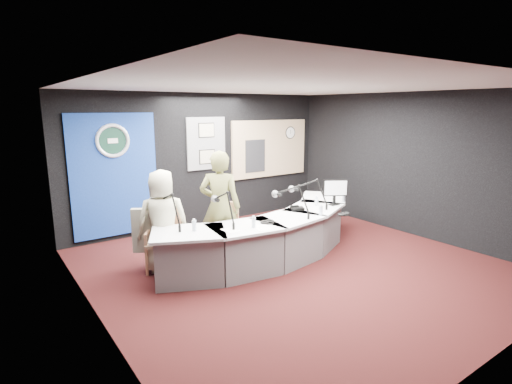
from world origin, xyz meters
TOP-DOWN VIEW (x-y plane):
  - ground at (0.00, 0.00)m, footprint 6.00×6.00m
  - ceiling at (0.00, 0.00)m, footprint 6.00×6.00m
  - wall_back at (0.00, 3.00)m, footprint 6.00×0.02m
  - wall_front at (0.00, -3.00)m, footprint 6.00×0.02m
  - wall_left at (-3.00, 0.00)m, footprint 0.02×6.00m
  - wall_right at (3.00, 0.00)m, footprint 0.02×6.00m
  - broadcast_desk at (-0.05, 0.55)m, footprint 4.50×1.90m
  - backdrop_panel at (-1.90, 2.97)m, footprint 1.60×0.05m
  - agency_seal at (-1.90, 2.93)m, footprint 0.63×0.07m
  - seal_center at (-1.90, 2.94)m, footprint 0.48×0.01m
  - pinboard at (0.05, 2.97)m, footprint 0.90×0.04m
  - framed_photo_upper at (0.05, 2.94)m, footprint 0.34×0.02m
  - framed_photo_lower at (0.05, 2.94)m, footprint 0.34×0.02m
  - booth_window_frame at (1.75, 2.97)m, footprint 2.12×0.06m
  - booth_glow at (1.75, 2.96)m, footprint 2.00×0.02m
  - equipment_rack at (1.30, 2.94)m, footprint 0.55×0.02m
  - wall_clock at (2.35, 2.94)m, footprint 0.28×0.01m
  - armchair_left at (-1.77, 1.05)m, footprint 0.67×0.67m
  - armchair_right at (-0.84, 0.90)m, footprint 0.75×0.75m
  - draped_jacket at (-1.93, 1.26)m, footprint 0.47×0.36m
  - person_man at (-1.77, 1.05)m, footprint 0.90×0.74m
  - person_woman at (-0.84, 0.90)m, footprint 0.79×0.78m
  - computer_monitor at (1.26, 0.39)m, footprint 0.36×0.24m
  - desk_phone at (0.47, 0.50)m, footprint 0.27×0.25m
  - headphones_near at (0.87, -0.20)m, footprint 0.20×0.20m
  - headphones_far at (-0.43, 0.17)m, footprint 0.24×0.24m
  - paper_stack at (-1.10, 0.17)m, footprint 0.20×0.28m
  - notepad at (-0.65, 0.00)m, footprint 0.30×0.36m
  - boom_mic_a at (-1.76, 0.84)m, footprint 0.18×0.74m
  - boom_mic_b at (-1.03, 0.48)m, footprint 0.17×0.74m
  - boom_mic_c at (0.11, 0.25)m, footprint 0.35×0.70m
  - boom_mic_d at (0.69, 0.45)m, footprint 0.53×0.59m
  - water_bottles at (0.01, 0.29)m, footprint 3.16×0.60m

SIDE VIEW (x-z plane):
  - ground at x=0.00m, z-range 0.00..0.00m
  - broadcast_desk at x=-0.05m, z-range 0.00..0.75m
  - armchair_left at x=-1.77m, z-range 0.00..0.87m
  - armchair_right at x=-0.84m, z-range 0.00..0.95m
  - draped_jacket at x=-1.93m, z-range 0.27..0.97m
  - paper_stack at x=-1.10m, z-range 0.75..0.75m
  - notepad at x=-0.65m, z-range 0.75..0.75m
  - headphones_near at x=0.87m, z-range 0.75..0.78m
  - headphones_far at x=-0.43m, z-range 0.75..0.79m
  - desk_phone at x=0.47m, z-range 0.75..0.80m
  - person_man at x=-1.77m, z-range 0.00..1.59m
  - water_bottles at x=0.01m, z-range 0.75..0.93m
  - person_woman at x=-0.84m, z-range 0.00..1.83m
  - boom_mic_a at x=-1.76m, z-range 0.75..1.35m
  - boom_mic_b at x=-1.03m, z-range 0.75..1.35m
  - boom_mic_c at x=0.11m, z-range 0.75..1.35m
  - boom_mic_d at x=0.69m, z-range 0.75..1.35m
  - computer_monitor at x=1.26m, z-range 0.93..1.21m
  - backdrop_panel at x=-1.90m, z-range 0.10..2.40m
  - wall_back at x=0.00m, z-range 0.00..2.80m
  - wall_front at x=0.00m, z-range 0.00..2.80m
  - wall_left at x=-3.00m, z-range 0.00..2.80m
  - wall_right at x=3.00m, z-range 0.00..2.80m
  - equipment_rack at x=1.30m, z-range 1.03..1.78m
  - framed_photo_lower at x=0.05m, z-range 1.33..1.60m
  - booth_window_frame at x=1.75m, z-range 0.89..2.21m
  - booth_glow at x=1.75m, z-range 0.95..2.15m
  - pinboard at x=0.05m, z-range 1.20..2.30m
  - agency_seal at x=-1.90m, z-range 1.58..2.21m
  - seal_center at x=-1.90m, z-range 1.66..2.14m
  - wall_clock at x=2.35m, z-range 1.76..2.04m
  - framed_photo_upper at x=0.05m, z-range 1.89..2.17m
  - ceiling at x=0.00m, z-range 2.79..2.81m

